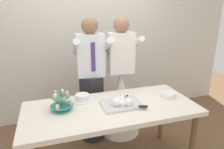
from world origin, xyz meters
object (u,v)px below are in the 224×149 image
Objects in this scene: dessert_table at (111,113)px; round_cake at (82,98)px; plate_stack at (168,95)px; person_bride at (120,95)px; person_groom at (92,88)px; cupcake_stand at (61,102)px; main_cake_tray at (122,102)px.

round_cake is at bearing 136.92° from dessert_table.
person_bride is at bearing 119.23° from plate_stack.
plate_stack is 0.76m from person_bride.
person_groom is (-0.77, 0.61, -0.06)m from plate_stack.
person_bride reaches higher than cupcake_stand.
dessert_table is 0.75m from person_bride.
cupcake_stand is at bearing 170.61° from dessert_table.
cupcake_stand is 0.62m from main_cake_tray.
person_groom reaches higher than round_cake.
plate_stack is at bearing -60.77° from person_bride.
dessert_table is at bearing -9.39° from cupcake_stand.
person_bride is (0.84, 0.58, -0.28)m from cupcake_stand.
main_cake_tray is at bearing -74.09° from person_groom.
round_cake is 0.77m from person_bride.
main_cake_tray reaches higher than dessert_table.
plate_stack is 0.11× the size of person_bride.
cupcake_stand reaches higher than plate_stack.
round_cake is at bearing -145.43° from person_bride.
person_bride reaches higher than round_cake.
cupcake_stand is 0.96× the size of round_cake.
person_bride is (0.34, 0.66, -0.12)m from dessert_table.
plate_stack is at bearing -12.57° from round_cake.
cupcake_stand is 1.06m from person_bride.
dessert_table is 7.83× the size of cupcake_stand.
person_bride reaches higher than dessert_table.
dessert_table is at bearing -177.43° from plate_stack.
cupcake_stand is 0.14× the size of person_groom.
dessert_table is 7.50× the size of round_cake.
cupcake_stand is 0.14× the size of person_bride.
cupcake_stand is 0.53× the size of main_cake_tray.
main_cake_tray is 0.58m from plate_stack.
plate_stack is at bearing -2.45° from cupcake_stand.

